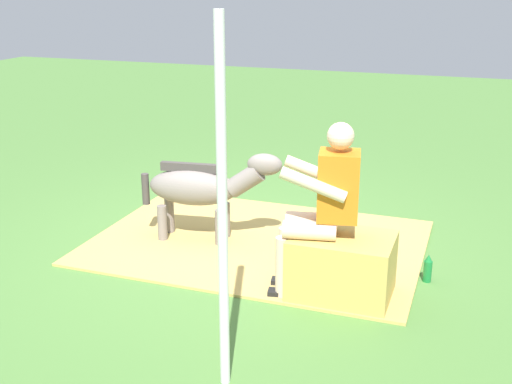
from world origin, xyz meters
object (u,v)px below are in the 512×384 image
Objects in this scene: hay_bale at (342,267)px; person_seated at (322,202)px; pony_standing at (202,188)px; tent_pole_left at (222,213)px; soda_bottle at (428,268)px.

hay_bale is 0.55m from person_seated.
hay_bale is at bearing 155.54° from pony_standing.
pony_standing is 0.61× the size of tent_pole_left.
hay_bale is 0.35× the size of tent_pole_left.
pony_standing is at bearing -4.70° from soda_bottle.
tent_pole_left is at bearing 79.02° from person_seated.
soda_bottle is (-0.61, -0.50, -0.14)m from hay_bale.
soda_bottle is 0.11× the size of tent_pole_left.
hay_bale is 0.80m from soda_bottle.
pony_standing reaches higher than soda_bottle.
soda_bottle is (-2.08, 0.17, -0.41)m from pony_standing.
tent_pole_left reaches higher than person_seated.
tent_pole_left is (-1.05, 2.02, 0.58)m from pony_standing.
person_seated is 5.77× the size of soda_bottle.
soda_bottle is (-0.78, -0.52, -0.66)m from person_seated.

